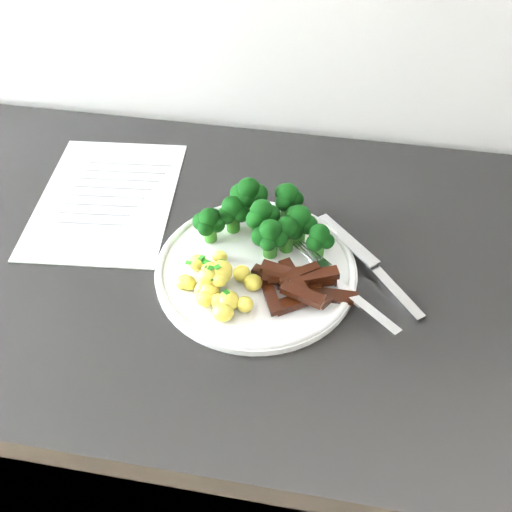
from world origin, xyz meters
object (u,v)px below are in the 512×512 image
object	(u,v)px
beef_strips	(298,284)
fork	(347,289)
broccoli	(266,217)
counter	(225,422)
recipe_paper	(107,198)
knife	(380,276)
potatoes	(218,282)
plate	(256,269)

from	to	relation	value
beef_strips	fork	distance (m)	0.06
broccoli	counter	bearing A→B (deg)	-147.96
broccoli	fork	size ratio (longest dim) A/B	1.33
broccoli	recipe_paper	bearing A→B (deg)	168.29
knife	recipe_paper	bearing A→B (deg)	166.73
recipe_paper	knife	xyz separation A→B (m)	(0.39, -0.09, 0.01)
broccoli	beef_strips	xyz separation A→B (m)	(0.05, -0.08, -0.03)
potatoes	broccoli	bearing A→B (deg)	68.06
recipe_paper	potatoes	world-z (taller)	potatoes
broccoli	knife	bearing A→B (deg)	-15.70
broccoli	beef_strips	size ratio (longest dim) A/B	1.37
fork	counter	bearing A→B (deg)	167.23
counter	recipe_paper	size ratio (longest dim) A/B	8.13
recipe_paper	fork	size ratio (longest dim) A/B	2.08
fork	potatoes	bearing A→B (deg)	-171.89
plate	broccoli	distance (m)	0.07
counter	recipe_paper	world-z (taller)	recipe_paper
potatoes	beef_strips	world-z (taller)	potatoes
potatoes	beef_strips	bearing A→B (deg)	10.62
counter	plate	world-z (taller)	plate
recipe_paper	beef_strips	distance (m)	0.32
plate	potatoes	distance (m)	0.06
counter	knife	world-z (taller)	knife
counter	potatoes	size ratio (longest dim) A/B	21.72
beef_strips	fork	size ratio (longest dim) A/B	0.97
broccoli	fork	bearing A→B (deg)	-35.44
counter	beef_strips	world-z (taller)	beef_strips
recipe_paper	fork	bearing A→B (deg)	-20.15
counter	beef_strips	bearing A→B (deg)	-20.52
counter	knife	size ratio (longest dim) A/B	14.32
plate	beef_strips	world-z (taller)	beef_strips
fork	plate	bearing A→B (deg)	168.32
beef_strips	knife	xyz separation A→B (m)	(0.10, 0.04, -0.01)
recipe_paper	broccoli	distance (m)	0.25
fork	knife	bearing A→B (deg)	41.93
broccoli	fork	distance (m)	0.14
recipe_paper	beef_strips	size ratio (longest dim) A/B	2.16
counter	knife	distance (m)	0.50
plate	beef_strips	size ratio (longest dim) A/B	1.91
plate	counter	bearing A→B (deg)	165.21
beef_strips	fork	world-z (taller)	beef_strips
plate	knife	distance (m)	0.16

